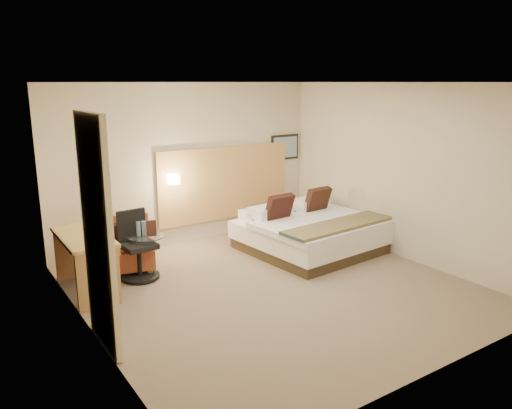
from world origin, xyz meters
TOP-DOWN VIEW (x-y plane):
  - floor at (0.00, 0.00)m, footprint 4.80×5.00m
  - ceiling at (0.00, 0.00)m, footprint 4.80×5.00m
  - wall_back at (0.00, 2.51)m, footprint 4.80×0.02m
  - wall_front at (0.00, -2.51)m, footprint 4.80×0.02m
  - wall_left at (-2.41, 0.00)m, footprint 0.02×5.00m
  - wall_right at (2.41, 0.00)m, footprint 0.02×5.00m
  - headboard_panel at (0.70, 2.47)m, footprint 2.60×0.04m
  - art_frame at (2.02, 2.48)m, footprint 0.62×0.03m
  - art_canvas at (2.02, 2.46)m, footprint 0.54×0.01m
  - lamp_arm at (-0.35, 2.42)m, footprint 0.02×0.12m
  - lamp_shade at (-0.35, 2.36)m, footprint 0.15×0.15m
  - curtain at (-2.36, -0.25)m, footprint 0.06×0.90m
  - bottle_a at (-1.32, 1.46)m, footprint 0.08×0.08m
  - bottle_b at (-1.25, 1.44)m, footprint 0.08×0.08m
  - menu_folder at (-1.17, 1.35)m, footprint 0.14×0.09m
  - bed at (1.38, 0.94)m, footprint 2.11×2.07m
  - lounge_chair at (-1.45, 1.72)m, footprint 0.89×0.82m
  - side_table at (-1.24, 1.39)m, footprint 0.65×0.65m
  - desk at (-2.11, 1.24)m, footprint 0.59×1.26m
  - desk_chair at (-1.39, 1.35)m, footprint 0.58×0.58m

SIDE VIEW (x-z plane):
  - floor at x=0.00m, z-range -0.02..0.00m
  - bed at x=1.38m, z-range -0.17..0.80m
  - lounge_chair at x=-1.45m, z-range -0.08..0.72m
  - side_table at x=-1.24m, z-range 0.03..0.61m
  - desk_chair at x=-1.39m, z-range -0.08..0.87m
  - desk at x=-2.11m, z-range 0.23..1.01m
  - bottle_a at x=-1.32m, z-range 0.58..0.79m
  - bottle_b at x=-1.25m, z-range 0.58..0.79m
  - menu_folder at x=-1.17m, z-range 0.58..0.81m
  - headboard_panel at x=0.70m, z-range 0.30..1.60m
  - lamp_arm at x=-0.35m, z-range 1.14..1.16m
  - lamp_shade at x=-0.35m, z-range 1.07..1.22m
  - curtain at x=-2.36m, z-range 0.01..2.43m
  - wall_back at x=0.00m, z-range 0.00..2.70m
  - wall_front at x=0.00m, z-range 0.00..2.70m
  - wall_left at x=-2.41m, z-range 0.00..2.70m
  - wall_right at x=2.41m, z-range 0.00..2.70m
  - art_frame at x=2.02m, z-range 1.27..1.73m
  - art_canvas at x=2.02m, z-range 1.30..1.70m
  - ceiling at x=0.00m, z-range 2.70..2.72m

